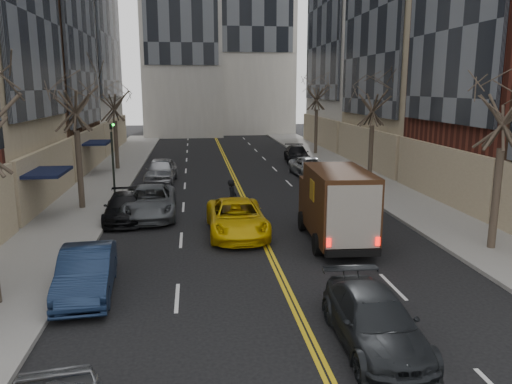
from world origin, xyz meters
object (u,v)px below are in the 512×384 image
ups_truck (336,205)px  taxi (237,218)px  pedestrian (232,198)px  observer_sedan (375,321)px

ups_truck → taxi: size_ratio=1.09×
ups_truck → pedestrian: ups_truck is taller
pedestrian → ups_truck: bearing=-124.8°
taxi → pedestrian: bearing=88.2°
observer_sedan → taxi: taxi is taller
taxi → pedestrian: 3.11m
taxi → pedestrian: (0.05, 3.11, 0.20)m
ups_truck → observer_sedan: (-1.41, -8.45, -0.92)m
ups_truck → taxi: ups_truck is taller
taxi → pedestrian: pedestrian is taller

